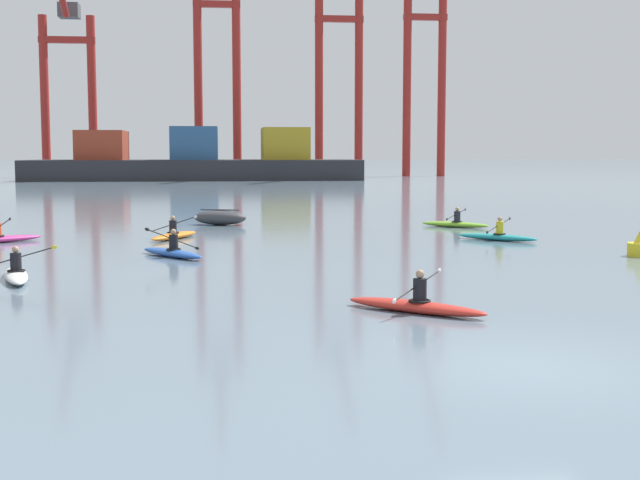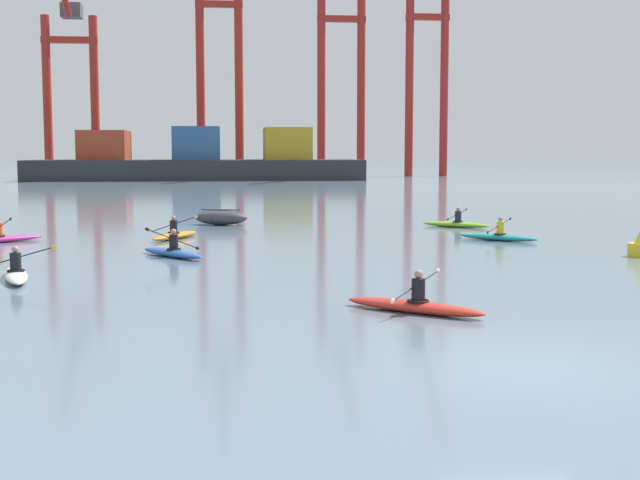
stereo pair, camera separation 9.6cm
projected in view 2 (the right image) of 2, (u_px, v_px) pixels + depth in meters
The scene contains 14 objects.
ground_plane at pixel (525, 365), 14.38m from camera, with size 800.00×800.00×0.00m, color slate.
container_barge at pixel (198, 162), 110.46m from camera, with size 41.82×11.27×6.69m.
gantry_crane_west at pixel (69, 64), 120.23m from camera, with size 7.68×18.01×31.32m.
gantry_crane_west_mid at pixel (219, 43), 121.24m from camera, with size 6.59×16.51×37.44m.
gantry_crane_east_mid at pixel (342, 52), 125.14m from camera, with size 7.04×19.10×34.20m.
gantry_crane_east at pixel (428, 49), 125.62m from camera, with size 6.39×18.89×38.18m.
capsized_dinghy at pixel (221, 218), 41.98m from camera, with size 2.81×1.84×0.76m.
kayak_lime at pixel (456, 224), 40.71m from camera, with size 3.01×2.61×0.95m.
kayak_orange at pixel (175, 235), 35.24m from camera, with size 2.07×3.30×1.01m.
kayak_white at pixel (16, 274), 23.92m from camera, with size 2.17×3.44×0.95m.
kayak_red at pixel (415, 305), 19.05m from camera, with size 2.96×2.68×0.95m.
kayak_magenta at pixel (1, 238), 33.85m from camera, with size 3.04×2.58×1.06m.
kayak_blue at pixel (172, 252), 29.19m from camera, with size 2.49×3.10×1.08m.
kayak_teal at pixel (498, 236), 34.60m from camera, with size 2.90×2.75×0.95m.
Camera 2 is at (-4.91, -13.64, 3.51)m, focal length 48.80 mm.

